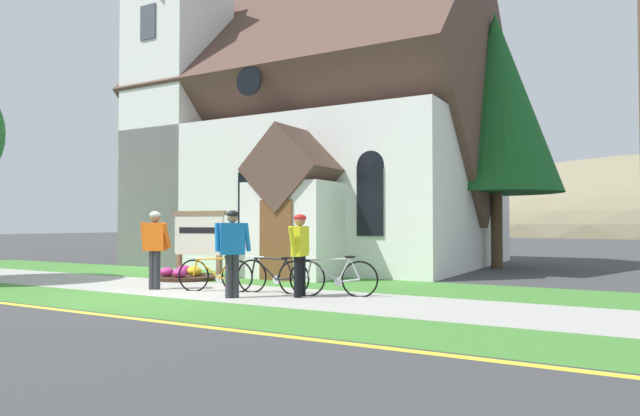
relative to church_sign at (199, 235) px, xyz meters
The scene contains 16 objects.
ground 2.18m from the church_sign, ahead, with size 140.00×140.00×0.00m, color #3D3D3F.
sidewalk_slab 2.45m from the church_sign, 85.83° to the right, with size 32.00×2.65×0.01m, color #A8A59E.
grass_verge 4.58m from the church_sign, 87.98° to the right, with size 32.00×1.91×0.01m, color #427F33.
church_lawn 1.33m from the church_sign, 75.81° to the left, with size 24.00×2.88×0.01m, color #427F33.
curb_paint_stripe 5.65m from the church_sign, 88.38° to the right, with size 28.00×0.16×0.01m, color yellow.
church_building 7.39m from the church_sign, 91.49° to the left, with size 12.04×11.53×11.97m.
church_sign is the anchor object (origin of this frame).
flower_bed 1.17m from the church_sign, 91.63° to the right, with size 1.80×1.80×0.34m.
bicycle_orange 4.23m from the church_sign, 26.76° to the right, with size 1.73×0.21×0.80m.
bicycle_white 5.40m from the church_sign, 18.29° to the right, with size 1.73×0.65×0.85m.
bicycle_green 3.42m from the church_sign, 42.21° to the right, with size 1.64×0.56×0.80m.
cyclist_in_green_jersey 4.49m from the church_sign, 40.05° to the right, with size 0.56×0.52×1.75m.
cyclist_in_white_jersey 5.00m from the church_sign, 24.90° to the right, with size 0.30×0.74×1.67m.
cyclist_in_yellow_jersey 2.80m from the church_sign, 68.53° to the right, with size 0.67×0.37×1.76m.
roadside_conifer 10.74m from the church_sign, 49.77° to the left, with size 4.28×4.28×8.60m.
yard_deciduous_tree 7.70m from the church_sign, 141.93° to the left, with size 3.44×3.44×5.52m.
Camera 1 is at (8.64, -8.04, 1.48)m, focal length 31.61 mm.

